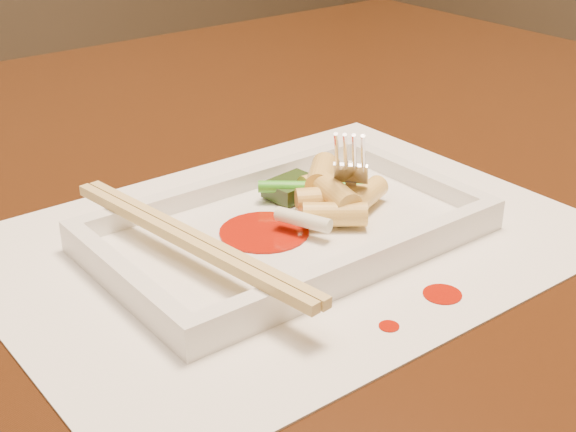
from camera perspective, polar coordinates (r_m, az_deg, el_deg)
table at (r=0.68m, az=-10.30°, el=-6.36°), size 1.40×0.90×0.75m
placemat at (r=0.55m, az=-0.00°, el=-1.74°), size 0.40×0.30×0.00m
sauce_splatter_a at (r=0.50m, az=10.92°, el=-5.48°), size 0.02×0.02×0.00m
sauce_splatter_b at (r=0.47m, az=7.20°, el=-7.78°), size 0.01×0.01×0.00m
plate_base at (r=0.55m, az=-0.00°, el=-1.31°), size 0.26×0.16×0.01m
plate_rim_far at (r=0.60m, az=-4.33°, el=2.20°), size 0.26×0.01×0.01m
plate_rim_near at (r=0.50m, az=5.24°, el=-3.28°), size 0.26×0.01×0.01m
plate_rim_left at (r=0.49m, az=-11.57°, el=-4.23°), size 0.01×0.14×0.01m
plate_rim_right at (r=0.62m, az=9.05°, el=2.83°), size 0.01×0.14×0.01m
veg_piece at (r=0.59m, az=0.30°, el=2.04°), size 0.04×0.03×0.01m
scallion_white at (r=0.54m, az=1.09°, el=-0.27°), size 0.02×0.04×0.01m
scallion_green at (r=0.58m, az=2.06°, el=2.07°), size 0.07×0.06×0.01m
chopstick_a at (r=0.50m, az=-7.43°, el=-1.76°), size 0.04×0.22×0.01m
chopstick_b at (r=0.51m, az=-6.65°, el=-1.50°), size 0.04×0.22×0.01m
fork at (r=0.58m, az=4.45°, el=8.24°), size 0.09×0.10×0.14m
sauce_blob_0 at (r=0.54m, az=-1.71°, el=-1.13°), size 0.06×0.06×0.00m
rice_cake_0 at (r=0.57m, az=3.04°, el=1.26°), size 0.05×0.04×0.02m
rice_cake_1 at (r=0.57m, az=5.37°, el=1.28°), size 0.05×0.03×0.02m
rice_cake_2 at (r=0.56m, az=3.44°, el=1.53°), size 0.03×0.05×0.02m
rice_cake_3 at (r=0.55m, az=3.35°, el=0.12°), size 0.05×0.04×0.02m
rice_cake_4 at (r=0.60m, az=2.65°, el=2.45°), size 0.04×0.02×0.02m
rice_cake_5 at (r=0.59m, az=2.41°, el=2.94°), size 0.05×0.04×0.02m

